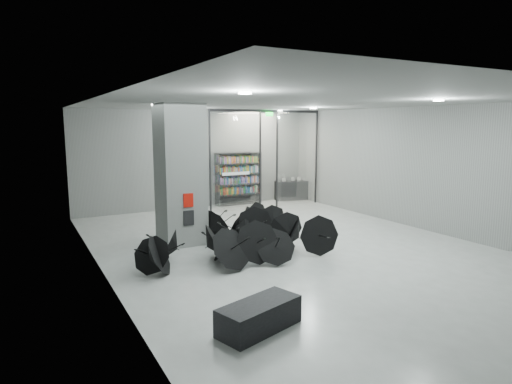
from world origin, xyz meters
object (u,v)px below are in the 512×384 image
bookshelf (238,179)px  shop_counter (291,190)px  bench (259,316)px  umbrella_cluster (241,240)px  column (180,175)px

bookshelf → shop_counter: bearing=-4.9°
bench → shop_counter: (7.56, 10.50, 0.20)m
shop_counter → umbrella_cluster: umbrella_cluster is taller
column → shop_counter: column is taller
bench → column: bearing=66.3°
bookshelf → umbrella_cluster: bearing=-118.2°
shop_counter → umbrella_cluster: size_ratio=0.27×
column → umbrella_cluster: 2.60m
bench → bookshelf: bookshelf is taller
column → bench: size_ratio=2.69×
column → shop_counter: 8.41m
shop_counter → umbrella_cluster: 8.50m
bench → umbrella_cluster: umbrella_cluster is taller
bench → umbrella_cluster: bearing=50.0°
bookshelf → column: bearing=-133.8°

